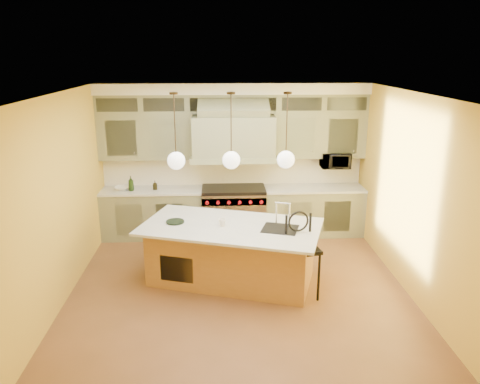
{
  "coord_description": "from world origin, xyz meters",
  "views": [
    {
      "loc": [
        -0.28,
        -6.39,
        3.43
      ],
      "look_at": [
        0.05,
        0.7,
        1.3
      ],
      "focal_mm": 35.0,
      "sensor_mm": 36.0,
      "label": 1
    }
  ],
  "objects_px": {
    "counter_stool": "(302,250)",
    "kitchen_island": "(232,252)",
    "range": "(234,211)",
    "microwave": "(335,160)"
  },
  "relations": [
    {
      "from": "counter_stool",
      "to": "range",
      "type": "bearing_deg",
      "value": 97.71
    },
    {
      "from": "range",
      "to": "counter_stool",
      "type": "distance_m",
      "value": 2.58
    },
    {
      "from": "kitchen_island",
      "to": "counter_stool",
      "type": "xyz_separation_m",
      "value": [
        0.98,
        -0.53,
        0.25
      ]
    },
    {
      "from": "kitchen_island",
      "to": "microwave",
      "type": "bearing_deg",
      "value": 61.72
    },
    {
      "from": "counter_stool",
      "to": "kitchen_island",
      "type": "bearing_deg",
      "value": 138.8
    },
    {
      "from": "range",
      "to": "microwave",
      "type": "bearing_deg",
      "value": 3.12
    },
    {
      "from": "kitchen_island",
      "to": "range",
      "type": "bearing_deg",
      "value": 104.83
    },
    {
      "from": "range",
      "to": "kitchen_island",
      "type": "xyz_separation_m",
      "value": [
        -0.09,
        -1.88,
        -0.02
      ]
    },
    {
      "from": "counter_stool",
      "to": "microwave",
      "type": "bearing_deg",
      "value": 54.6
    },
    {
      "from": "range",
      "to": "microwave",
      "type": "relative_size",
      "value": 2.21
    }
  ]
}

